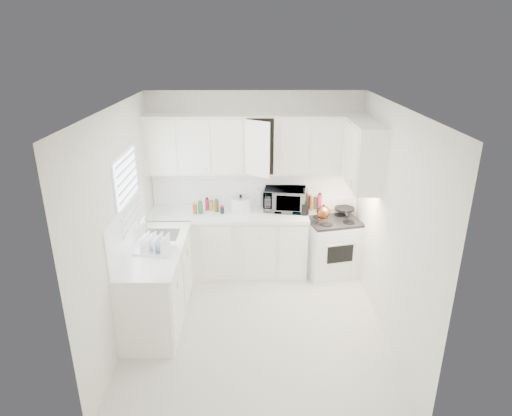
{
  "coord_description": "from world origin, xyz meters",
  "views": [
    {
      "loc": [
        -0.04,
        -4.49,
        3.25
      ],
      "look_at": [
        0.0,
        0.7,
        1.25
      ],
      "focal_mm": 30.98,
      "sensor_mm": 36.0,
      "label": 1
    }
  ],
  "objects_px": {
    "stove": "(332,240)",
    "tea_kettle": "(323,211)",
    "rice_cooker": "(241,204)",
    "utensil_crock": "(305,201)",
    "dish_rack": "(154,243)",
    "microwave": "(285,197)"
  },
  "relations": [
    {
      "from": "stove",
      "to": "tea_kettle",
      "type": "xyz_separation_m",
      "value": [
        -0.18,
        -0.16,
        0.5
      ]
    },
    {
      "from": "utensil_crock",
      "to": "microwave",
      "type": "bearing_deg",
      "value": 145.23
    },
    {
      "from": "microwave",
      "to": "utensil_crock",
      "type": "bearing_deg",
      "value": -26.75
    },
    {
      "from": "dish_rack",
      "to": "rice_cooker",
      "type": "bearing_deg",
      "value": 61.92
    },
    {
      "from": "microwave",
      "to": "utensil_crock",
      "type": "xyz_separation_m",
      "value": [
        0.26,
        -0.18,
        0.01
      ]
    },
    {
      "from": "stove",
      "to": "tea_kettle",
      "type": "height_order",
      "value": "tea_kettle"
    },
    {
      "from": "tea_kettle",
      "to": "rice_cooker",
      "type": "xyz_separation_m",
      "value": [
        -1.13,
        0.2,
        0.04
      ]
    },
    {
      "from": "microwave",
      "to": "dish_rack",
      "type": "xyz_separation_m",
      "value": [
        -1.59,
        -1.32,
        -0.08
      ]
    },
    {
      "from": "tea_kettle",
      "to": "microwave",
      "type": "bearing_deg",
      "value": 162.49
    },
    {
      "from": "stove",
      "to": "rice_cooker",
      "type": "bearing_deg",
      "value": 164.86
    },
    {
      "from": "utensil_crock",
      "to": "dish_rack",
      "type": "distance_m",
      "value": 2.17
    },
    {
      "from": "utensil_crock",
      "to": "stove",
      "type": "bearing_deg",
      "value": 4.82
    },
    {
      "from": "rice_cooker",
      "to": "utensil_crock",
      "type": "bearing_deg",
      "value": -3.39
    },
    {
      "from": "microwave",
      "to": "rice_cooker",
      "type": "relative_size",
      "value": 2.16
    },
    {
      "from": "tea_kettle",
      "to": "dish_rack",
      "type": "xyz_separation_m",
      "value": [
        -2.1,
        -1.01,
        0.02
      ]
    },
    {
      "from": "microwave",
      "to": "rice_cooker",
      "type": "height_order",
      "value": "microwave"
    },
    {
      "from": "stove",
      "to": "tea_kettle",
      "type": "distance_m",
      "value": 0.56
    },
    {
      "from": "tea_kettle",
      "to": "dish_rack",
      "type": "relative_size",
      "value": 0.56
    },
    {
      "from": "rice_cooker",
      "to": "utensil_crock",
      "type": "distance_m",
      "value": 0.9
    },
    {
      "from": "stove",
      "to": "microwave",
      "type": "height_order",
      "value": "microwave"
    },
    {
      "from": "tea_kettle",
      "to": "utensil_crock",
      "type": "height_order",
      "value": "utensil_crock"
    },
    {
      "from": "rice_cooker",
      "to": "stove",
      "type": "bearing_deg",
      "value": -0.21
    }
  ]
}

